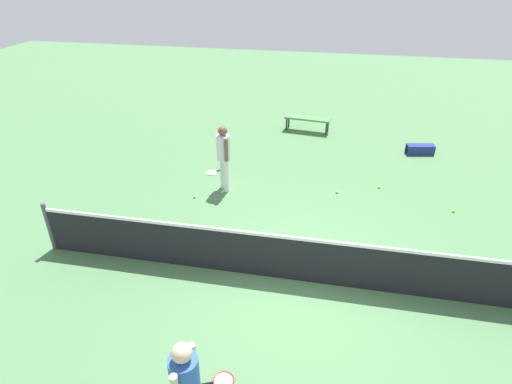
{
  "coord_description": "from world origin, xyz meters",
  "views": [
    {
      "loc": [
        -0.4,
        6.11,
        5.36
      ],
      "look_at": [
        1.11,
        -1.53,
        0.9
      ],
      "focal_mm": 30.05,
      "sensor_mm": 36.0,
      "label": 1
    }
  ],
  "objects_px": {
    "tennis_ball_baseline": "(337,192)",
    "equipment_bag": "(419,149)",
    "tennis_racket_near_player": "(212,172)",
    "courtside_bench": "(307,119)",
    "player_near_side": "(224,153)",
    "tennis_ball_midcourt": "(251,240)",
    "tennis_racket_far_player": "(222,381)",
    "tennis_ball_near_player": "(454,211)",
    "tennis_ball_stray_left": "(379,187)",
    "tennis_ball_by_net": "(195,197)"
  },
  "relations": [
    {
      "from": "tennis_ball_by_net",
      "to": "tennis_ball_stray_left",
      "type": "xyz_separation_m",
      "value": [
        -4.48,
        -1.38,
        0.0
      ]
    },
    {
      "from": "player_near_side",
      "to": "tennis_ball_near_player",
      "type": "height_order",
      "value": "player_near_side"
    },
    {
      "from": "player_near_side",
      "to": "tennis_racket_far_player",
      "type": "height_order",
      "value": "player_near_side"
    },
    {
      "from": "tennis_ball_near_player",
      "to": "courtside_bench",
      "type": "xyz_separation_m",
      "value": [
        3.82,
        -4.43,
        0.38
      ]
    },
    {
      "from": "tennis_ball_baseline",
      "to": "equipment_bag",
      "type": "xyz_separation_m",
      "value": [
        -2.31,
        -2.87,
        0.11
      ]
    },
    {
      "from": "tennis_racket_far_player",
      "to": "tennis_ball_stray_left",
      "type": "bearing_deg",
      "value": -111.79
    },
    {
      "from": "tennis_ball_midcourt",
      "to": "tennis_ball_baseline",
      "type": "relative_size",
      "value": 1.0
    },
    {
      "from": "tennis_ball_by_net",
      "to": "courtside_bench",
      "type": "distance_m",
      "value": 5.48
    },
    {
      "from": "equipment_bag",
      "to": "tennis_ball_stray_left",
      "type": "bearing_deg",
      "value": 62.43
    },
    {
      "from": "tennis_ball_near_player",
      "to": "equipment_bag",
      "type": "relative_size",
      "value": 0.08
    },
    {
      "from": "tennis_ball_by_net",
      "to": "tennis_racket_far_player",
      "type": "bearing_deg",
      "value": 112.43
    },
    {
      "from": "tennis_ball_stray_left",
      "to": "equipment_bag",
      "type": "distance_m",
      "value": 2.72
    },
    {
      "from": "tennis_ball_midcourt",
      "to": "player_near_side",
      "type": "bearing_deg",
      "value": -61.64
    },
    {
      "from": "courtside_bench",
      "to": "equipment_bag",
      "type": "distance_m",
      "value": 3.64
    },
    {
      "from": "tennis_ball_baseline",
      "to": "courtside_bench",
      "type": "relative_size",
      "value": 0.04
    },
    {
      "from": "tennis_racket_far_player",
      "to": "tennis_ball_near_player",
      "type": "distance_m",
      "value": 6.77
    },
    {
      "from": "tennis_racket_near_player",
      "to": "courtside_bench",
      "type": "xyz_separation_m",
      "value": [
        -2.26,
        -3.58,
        0.4
      ]
    },
    {
      "from": "tennis_ball_stray_left",
      "to": "tennis_ball_by_net",
      "type": "bearing_deg",
      "value": 17.05
    },
    {
      "from": "courtside_bench",
      "to": "tennis_ball_midcourt",
      "type": "bearing_deg",
      "value": 84.9
    },
    {
      "from": "player_near_side",
      "to": "equipment_bag",
      "type": "relative_size",
      "value": 2.03
    },
    {
      "from": "courtside_bench",
      "to": "equipment_bag",
      "type": "bearing_deg",
      "value": 161.09
    },
    {
      "from": "tennis_racket_near_player",
      "to": "tennis_racket_far_player",
      "type": "height_order",
      "value": "same"
    },
    {
      "from": "tennis_ball_baseline",
      "to": "player_near_side",
      "type": "bearing_deg",
      "value": 7.09
    },
    {
      "from": "tennis_racket_near_player",
      "to": "tennis_ball_near_player",
      "type": "distance_m",
      "value": 6.13
    },
    {
      "from": "player_near_side",
      "to": "tennis_ball_baseline",
      "type": "xyz_separation_m",
      "value": [
        -2.81,
        -0.35,
        -0.98
      ]
    },
    {
      "from": "tennis_racket_near_player",
      "to": "courtside_bench",
      "type": "height_order",
      "value": "courtside_bench"
    },
    {
      "from": "tennis_ball_baseline",
      "to": "equipment_bag",
      "type": "distance_m",
      "value": 3.68
    },
    {
      "from": "player_near_side",
      "to": "tennis_ball_by_net",
      "type": "height_order",
      "value": "player_near_side"
    },
    {
      "from": "tennis_racket_near_player",
      "to": "tennis_ball_baseline",
      "type": "distance_m",
      "value": 3.41
    },
    {
      "from": "player_near_side",
      "to": "tennis_ball_by_net",
      "type": "xyz_separation_m",
      "value": [
        0.62,
        0.57,
        -0.98
      ]
    },
    {
      "from": "tennis_racket_far_player",
      "to": "tennis_ball_by_net",
      "type": "xyz_separation_m",
      "value": [
        2.0,
        -4.84,
        0.02
      ]
    },
    {
      "from": "player_near_side",
      "to": "tennis_racket_near_player",
      "type": "xyz_separation_m",
      "value": [
        0.57,
        -0.81,
        -1.0
      ]
    },
    {
      "from": "tennis_ball_midcourt",
      "to": "tennis_ball_near_player",
      "type": "bearing_deg",
      "value": -155.38
    },
    {
      "from": "tennis_ball_midcourt",
      "to": "courtside_bench",
      "type": "relative_size",
      "value": 0.04
    },
    {
      "from": "equipment_bag",
      "to": "tennis_racket_far_player",
      "type": "bearing_deg",
      "value": 66.55
    },
    {
      "from": "tennis_ball_midcourt",
      "to": "tennis_ball_stray_left",
      "type": "bearing_deg",
      "value": -133.92
    },
    {
      "from": "tennis_ball_midcourt",
      "to": "tennis_ball_baseline",
      "type": "xyz_separation_m",
      "value": [
        -1.7,
        -2.4,
        0.0
      ]
    },
    {
      "from": "equipment_bag",
      "to": "tennis_ball_baseline",
      "type": "bearing_deg",
      "value": 51.14
    },
    {
      "from": "player_near_side",
      "to": "tennis_ball_near_player",
      "type": "relative_size",
      "value": 25.76
    },
    {
      "from": "tennis_racket_near_player",
      "to": "tennis_ball_baseline",
      "type": "relative_size",
      "value": 8.19
    },
    {
      "from": "player_near_side",
      "to": "tennis_ball_by_net",
      "type": "relative_size",
      "value": 25.76
    },
    {
      "from": "tennis_ball_midcourt",
      "to": "tennis_ball_baseline",
      "type": "distance_m",
      "value": 2.94
    },
    {
      "from": "tennis_racket_far_player",
      "to": "tennis_ball_midcourt",
      "type": "relative_size",
      "value": 9.13
    },
    {
      "from": "player_near_side",
      "to": "tennis_racket_far_player",
      "type": "relative_size",
      "value": 2.82
    },
    {
      "from": "player_near_side",
      "to": "tennis_ball_baseline",
      "type": "relative_size",
      "value": 25.76
    },
    {
      "from": "tennis_ball_stray_left",
      "to": "equipment_bag",
      "type": "height_order",
      "value": "equipment_bag"
    },
    {
      "from": "tennis_racket_far_player",
      "to": "courtside_bench",
      "type": "distance_m",
      "value": 9.81
    },
    {
      "from": "tennis_racket_far_player",
      "to": "tennis_ball_near_player",
      "type": "height_order",
      "value": "tennis_ball_near_player"
    },
    {
      "from": "tennis_racket_far_player",
      "to": "tennis_ball_near_player",
      "type": "xyz_separation_m",
      "value": [
        -4.13,
        -5.37,
        0.02
      ]
    },
    {
      "from": "equipment_bag",
      "to": "tennis_racket_near_player",
      "type": "bearing_deg",
      "value": 22.86
    }
  ]
}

